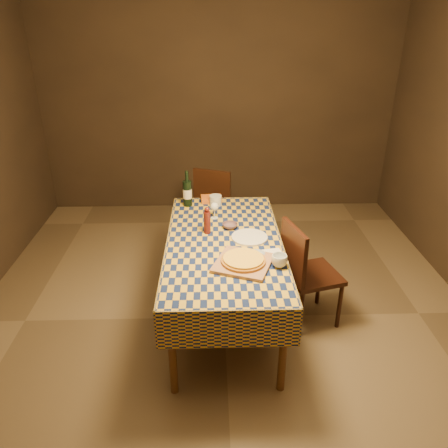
# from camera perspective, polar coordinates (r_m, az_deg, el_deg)

# --- Properties ---
(room) EXTENTS (5.00, 5.10, 2.70)m
(room) POSITION_cam_1_polar(r_m,az_deg,el_deg) (3.32, 0.03, 6.61)
(room) COLOR brown
(room) RESTS_ON ground
(dining_table) EXTENTS (0.94, 1.84, 0.77)m
(dining_table) POSITION_cam_1_polar(r_m,az_deg,el_deg) (3.59, 0.02, -3.31)
(dining_table) COLOR brown
(dining_table) RESTS_ON ground
(cutting_board) EXTENTS (0.50, 0.50, 0.02)m
(cutting_board) POSITION_cam_1_polar(r_m,az_deg,el_deg) (3.23, 2.53, -5.10)
(cutting_board) COLOR #A26E4C
(cutting_board) RESTS_ON dining_table
(pizza) EXTENTS (0.37, 0.37, 0.03)m
(pizza) POSITION_cam_1_polar(r_m,az_deg,el_deg) (3.22, 2.54, -4.68)
(pizza) COLOR #A6651B
(pizza) RESTS_ON cutting_board
(pepper_mill) EXTENTS (0.06, 0.06, 0.24)m
(pepper_mill) POSITION_cam_1_polar(r_m,az_deg,el_deg) (3.64, -2.22, 0.39)
(pepper_mill) COLOR #4D1512
(pepper_mill) RESTS_ON dining_table
(bowl) EXTENTS (0.17, 0.17, 0.04)m
(bowl) POSITION_cam_1_polar(r_m,az_deg,el_deg) (3.76, 0.78, -0.24)
(bowl) COLOR #5F454F
(bowl) RESTS_ON dining_table
(wine_glass) EXTENTS (0.08, 0.08, 0.15)m
(wine_glass) POSITION_cam_1_polar(r_m,az_deg,el_deg) (3.90, -1.27, 2.21)
(wine_glass) COLOR white
(wine_glass) RESTS_ON dining_table
(wine_bottle) EXTENTS (0.10, 0.10, 0.35)m
(wine_bottle) POSITION_cam_1_polar(r_m,az_deg,el_deg) (4.17, -4.80, 4.09)
(wine_bottle) COLOR black
(wine_bottle) RESTS_ON dining_table
(deli_tub) EXTENTS (0.12, 0.12, 0.10)m
(deli_tub) POSITION_cam_1_polar(r_m,az_deg,el_deg) (4.20, -1.10, 3.11)
(deli_tub) COLOR silver
(deli_tub) RESTS_ON dining_table
(takeout_container) EXTENTS (0.21, 0.15, 0.05)m
(takeout_container) POSITION_cam_1_polar(r_m,az_deg,el_deg) (4.29, -1.68, 3.30)
(takeout_container) COLOR #CD601B
(takeout_container) RESTS_ON dining_table
(white_plate) EXTENTS (0.39, 0.39, 0.02)m
(white_plate) POSITION_cam_1_polar(r_m,az_deg,el_deg) (3.60, 3.35, -1.75)
(white_plate) COLOR white
(white_plate) RESTS_ON dining_table
(tumbler) EXTENTS (0.14, 0.14, 0.09)m
(tumbler) POSITION_cam_1_polar(r_m,az_deg,el_deg) (3.22, 7.24, -4.78)
(tumbler) COLOR white
(tumbler) RESTS_ON dining_table
(flour_patch) EXTENTS (0.29, 0.24, 0.00)m
(flour_patch) POSITION_cam_1_polar(r_m,az_deg,el_deg) (3.36, 5.68, -4.15)
(flour_patch) COLOR white
(flour_patch) RESTS_ON dining_table
(flour_bag) EXTENTS (0.17, 0.15, 0.04)m
(flour_bag) POSITION_cam_1_polar(r_m,az_deg,el_deg) (3.35, 4.21, -3.84)
(flour_bag) COLOR #97A6C2
(flour_bag) RESTS_ON dining_table
(chair_far) EXTENTS (0.54, 0.55, 0.93)m
(chair_far) POSITION_cam_1_polar(r_m,az_deg,el_deg) (4.93, -1.09, 2.98)
(chair_far) COLOR black
(chair_far) RESTS_ON ground
(chair_right) EXTENTS (0.52, 0.52, 0.93)m
(chair_right) POSITION_cam_1_polar(r_m,az_deg,el_deg) (3.71, 10.45, -5.82)
(chair_right) COLOR black
(chair_right) RESTS_ON ground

